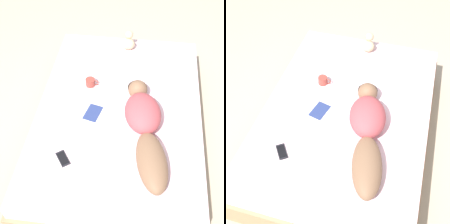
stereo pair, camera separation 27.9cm
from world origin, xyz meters
The scene contains 7 objects.
ground_plane centered at (0.00, 0.00, 0.00)m, with size 12.00×12.00×0.00m, color #B7A88E.
bed centered at (0.00, 0.00, 0.21)m, with size 1.56×2.22×0.43m.
person centered at (0.24, -0.24, 0.53)m, with size 0.47×1.19×0.22m.
open_magazine centered at (-0.33, -0.06, 0.43)m, with size 0.46×0.37×0.01m.
coffee_mug centered at (-0.31, 0.27, 0.47)m, with size 0.13×0.09×0.08m.
cell_phone centered at (-0.40, -0.60, 0.43)m, with size 0.15×0.16×0.01m.
plush_toy centered at (0.00, 0.92, 0.51)m, with size 0.14×0.16×0.19m.
Camera 2 is at (0.44, -1.85, 2.60)m, focal length 50.00 mm.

